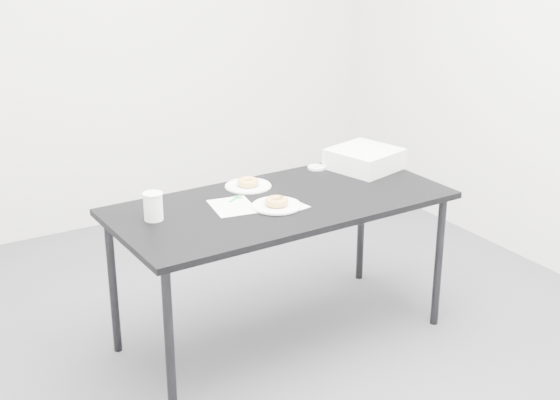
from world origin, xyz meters
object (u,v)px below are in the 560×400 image
donut_near (277,201)px  donut_far (248,182)px  pen (236,198)px  bakery_box (365,159)px  plate_near (277,206)px  table (281,211)px  plate_far (248,186)px  scorecard (233,206)px  coffee_cup (153,206)px

donut_near → donut_far: size_ratio=1.01×
pen → donut_far: size_ratio=1.02×
donut_near → donut_far: donut_near is taller
pen → bakery_box: size_ratio=0.35×
pen → plate_near: (0.12, -0.19, 0.00)m
table → plate_far: (-0.04, 0.26, 0.06)m
scorecard → donut_near: (0.18, -0.11, 0.03)m
plate_far → coffee_cup: (-0.59, -0.17, 0.06)m
table → donut_far: bearing=97.5°
donut_near → donut_far: 0.32m
donut_near → bakery_box: 0.76m
plate_near → plate_far: (0.02, 0.32, -0.00)m
table → donut_far: 0.27m
scorecard → plate_near: bearing=-23.1°
donut_near → plate_far: size_ratio=0.48×
donut_far → scorecard: bearing=-133.4°
pen → coffee_cup: bearing=152.2°
donut_near → plate_near: bearing=-90.0°
pen → coffee_cup: (-0.45, -0.04, 0.06)m
plate_far → bakery_box: size_ratio=0.72×
table → coffee_cup: 0.64m
donut_far → bakery_box: size_ratio=0.34×
plate_near → coffee_cup: size_ratio=1.84×
scorecard → donut_far: donut_far is taller
plate_far → plate_near: bearing=-94.0°
pen → table: bearing=-69.1°
coffee_cup → bakery_box: size_ratio=0.40×
scorecard → donut_far: bearing=56.1°
plate_far → donut_far: size_ratio=2.13×
plate_far → donut_near: bearing=-94.0°
table → scorecard: scorecard is taller
pen → plate_near: size_ratio=0.47×
plate_near → bakery_box: bearing=20.0°
coffee_cup → donut_far: bearing=16.4°
scorecard → pen: (0.06, 0.08, 0.00)m
table → plate_near: size_ratio=6.97×
scorecard → pen: 0.10m
bakery_box → scorecard: bearing=174.4°
scorecard → donut_far: 0.29m
donut_near → coffee_cup: size_ratio=0.86×
donut_far → coffee_cup: size_ratio=0.85×
table → plate_far: 0.27m
scorecard → donut_near: 0.21m
donut_far → bakery_box: bakery_box is taller
donut_near → scorecard: bearing=147.4°
donut_far → coffee_cup: 0.61m
table → donut_far: size_ratio=15.03×
donut_far → bakery_box: bearing=-5.4°
plate_far → donut_far: donut_far is taller
scorecard → plate_far: plate_far is taller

